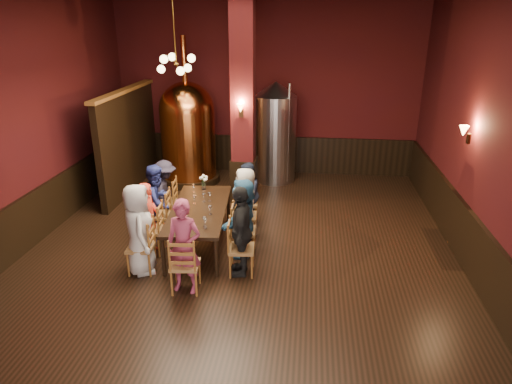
# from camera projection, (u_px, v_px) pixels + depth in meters

# --- Properties ---
(room) EXTENTS (10.00, 10.02, 4.50)m
(room) POSITION_uv_depth(u_px,v_px,m) (236.00, 136.00, 7.46)
(room) COLOR black
(room) RESTS_ON ground
(wainscot_right) EXTENTS (0.08, 9.90, 1.00)m
(wainscot_right) POSITION_uv_depth(u_px,v_px,m) (471.00, 244.00, 7.65)
(wainscot_right) COLOR black
(wainscot_right) RESTS_ON ground
(wainscot_back) EXTENTS (7.90, 0.08, 1.00)m
(wainscot_back) POSITION_uv_depth(u_px,v_px,m) (266.00, 154.00, 12.68)
(wainscot_back) COLOR black
(wainscot_back) RESTS_ON ground
(wainscot_left) EXTENTS (0.08, 9.90, 1.00)m
(wainscot_left) POSITION_uv_depth(u_px,v_px,m) (29.00, 221.00, 8.53)
(wainscot_left) COLOR black
(wainscot_left) RESTS_ON ground
(column) EXTENTS (0.58, 0.58, 4.50)m
(column) POSITION_uv_depth(u_px,v_px,m) (243.00, 105.00, 10.09)
(column) COLOR #400E0D
(column) RESTS_ON ground
(partition) EXTENTS (0.22, 3.50, 2.40)m
(partition) POSITION_uv_depth(u_px,v_px,m) (129.00, 142.00, 11.16)
(partition) COLOR black
(partition) RESTS_ON ground
(pendant_cluster) EXTENTS (0.90, 0.90, 1.70)m
(pendant_cluster) POSITION_uv_depth(u_px,v_px,m) (176.00, 64.00, 10.04)
(pendant_cluster) COLOR #A57226
(pendant_cluster) RESTS_ON room
(sconce_wall) EXTENTS (0.20, 0.20, 0.36)m
(sconce_wall) POSITION_uv_depth(u_px,v_px,m) (469.00, 134.00, 7.79)
(sconce_wall) COLOR black
(sconce_wall) RESTS_ON room
(sconce_column) EXTENTS (0.20, 0.20, 0.36)m
(sconce_column) POSITION_uv_depth(u_px,v_px,m) (241.00, 109.00, 9.83)
(sconce_column) COLOR black
(sconce_column) RESTS_ON column
(dining_table) EXTENTS (1.21, 2.48, 0.75)m
(dining_table) POSITION_uv_depth(u_px,v_px,m) (199.00, 211.00, 8.48)
(dining_table) COLOR black
(dining_table) RESTS_ON ground
(chair_0) EXTENTS (0.50, 0.50, 0.92)m
(chair_0) POSITION_uv_depth(u_px,v_px,m) (141.00, 247.00, 7.66)
(chair_0) COLOR brown
(chair_0) RESTS_ON ground
(person_0) EXTENTS (0.77, 0.91, 1.57)m
(person_0) POSITION_uv_depth(u_px,v_px,m) (139.00, 229.00, 7.54)
(person_0) COLOR silver
(person_0) RESTS_ON ground
(chair_1) EXTENTS (0.50, 0.50, 0.92)m
(chair_1) POSITION_uv_depth(u_px,v_px,m) (150.00, 229.00, 8.28)
(chair_1) COLOR brown
(chair_1) RESTS_ON ground
(person_1) EXTENTS (0.35, 0.51, 1.36)m
(person_1) POSITION_uv_depth(u_px,v_px,m) (149.00, 218.00, 8.20)
(person_1) COLOR red
(person_1) RESTS_ON ground
(chair_2) EXTENTS (0.50, 0.50, 0.92)m
(chair_2) POSITION_uv_depth(u_px,v_px,m) (159.00, 215.00, 8.90)
(chair_2) COLOR brown
(chair_2) RESTS_ON ground
(person_2) EXTENTS (0.43, 0.75, 1.48)m
(person_2) POSITION_uv_depth(u_px,v_px,m) (158.00, 201.00, 8.80)
(person_2) COLOR navy
(person_2) RESTS_ON ground
(chair_3) EXTENTS (0.50, 0.50, 0.92)m
(chair_3) POSITION_uv_depth(u_px,v_px,m) (166.00, 202.00, 9.52)
(chair_3) COLOR brown
(chair_3) RESTS_ON ground
(person_3) EXTENTS (0.65, 0.95, 1.35)m
(person_3) POSITION_uv_depth(u_px,v_px,m) (165.00, 192.00, 9.44)
(person_3) COLOR black
(person_3) RESTS_ON ground
(chair_4) EXTENTS (0.50, 0.50, 0.92)m
(chair_4) POSITION_uv_depth(u_px,v_px,m) (241.00, 248.00, 7.61)
(chair_4) COLOR brown
(chair_4) RESTS_ON ground
(person_4) EXTENTS (0.43, 0.94, 1.57)m
(person_4) POSITION_uv_depth(u_px,v_px,m) (241.00, 231.00, 7.49)
(person_4) COLOR black
(person_4) RESTS_ON ground
(chair_5) EXTENTS (0.50, 0.50, 0.92)m
(chair_5) POSITION_uv_depth(u_px,v_px,m) (244.00, 231.00, 8.23)
(chair_5) COLOR brown
(chair_5) RESTS_ON ground
(person_5) EXTENTS (0.60, 1.39, 1.45)m
(person_5) POSITION_uv_depth(u_px,v_px,m) (244.00, 217.00, 8.14)
(person_5) COLOR #2C5D85
(person_5) RESTS_ON ground
(chair_6) EXTENTS (0.50, 0.50, 0.92)m
(chair_6) POSITION_uv_depth(u_px,v_px,m) (246.00, 216.00, 8.85)
(chair_6) COLOR brown
(chair_6) RESTS_ON ground
(person_6) EXTENTS (0.49, 0.72, 1.43)m
(person_6) POSITION_uv_depth(u_px,v_px,m) (246.00, 204.00, 8.76)
(person_6) COLOR #B8B3A2
(person_6) RESTS_ON ground
(chair_7) EXTENTS (0.50, 0.50, 0.92)m
(chair_7) POSITION_uv_depth(u_px,v_px,m) (247.00, 203.00, 9.47)
(chair_7) COLOR brown
(chair_7) RESTS_ON ground
(person_7) EXTENTS (0.35, 0.65, 1.32)m
(person_7) POSITION_uv_depth(u_px,v_px,m) (247.00, 194.00, 9.40)
(person_7) COLOR #1A2135
(person_7) RESTS_ON ground
(chair_8) EXTENTS (0.50, 0.50, 0.92)m
(chair_8) POSITION_uv_depth(u_px,v_px,m) (185.00, 264.00, 7.12)
(chair_8) COLOR brown
(chair_8) RESTS_ON ground
(person_8) EXTENTS (0.60, 0.43, 1.54)m
(person_8) POSITION_uv_depth(u_px,v_px,m) (184.00, 247.00, 7.01)
(person_8) COLOR #92304D
(person_8) RESTS_ON ground
(copper_kettle) EXTENTS (1.61, 1.61, 3.66)m
(copper_kettle) POSITION_uv_depth(u_px,v_px,m) (188.00, 131.00, 11.62)
(copper_kettle) COLOR black
(copper_kettle) RESTS_ON ground
(steel_vessel) EXTENTS (1.19, 1.19, 2.58)m
(steel_vessel) POSITION_uv_depth(u_px,v_px,m) (275.00, 132.00, 11.72)
(steel_vessel) COLOR #B2B2B7
(steel_vessel) RESTS_ON ground
(rose_vase) EXTENTS (0.18, 0.18, 0.31)m
(rose_vase) POSITION_uv_depth(u_px,v_px,m) (203.00, 180.00, 9.32)
(rose_vase) COLOR white
(rose_vase) RESTS_ON dining_table
(wine_glass_0) EXTENTS (0.07, 0.07, 0.17)m
(wine_glass_0) POSITION_uv_depth(u_px,v_px,m) (205.00, 224.00, 7.63)
(wine_glass_0) COLOR white
(wine_glass_0) RESTS_ON dining_table
(wine_glass_1) EXTENTS (0.07, 0.07, 0.17)m
(wine_glass_1) POSITION_uv_depth(u_px,v_px,m) (210.00, 210.00, 8.16)
(wine_glass_1) COLOR white
(wine_glass_1) RESTS_ON dining_table
(wine_glass_2) EXTENTS (0.07, 0.07, 0.17)m
(wine_glass_2) POSITION_uv_depth(u_px,v_px,m) (195.00, 200.00, 8.63)
(wine_glass_2) COLOR white
(wine_glass_2) RESTS_ON dining_table
(wine_glass_3) EXTENTS (0.07, 0.07, 0.17)m
(wine_glass_3) POSITION_uv_depth(u_px,v_px,m) (209.00, 197.00, 8.75)
(wine_glass_3) COLOR white
(wine_glass_3) RESTS_ON dining_table
(wine_glass_4) EXTENTS (0.07, 0.07, 0.17)m
(wine_glass_4) POSITION_uv_depth(u_px,v_px,m) (182.00, 225.00, 7.58)
(wine_glass_4) COLOR white
(wine_glass_4) RESTS_ON dining_table
(wine_glass_5) EXTENTS (0.07, 0.07, 0.17)m
(wine_glass_5) POSITION_uv_depth(u_px,v_px,m) (204.00, 198.00, 8.72)
(wine_glass_5) COLOR white
(wine_glass_5) RESTS_ON dining_table
(wine_glass_6) EXTENTS (0.07, 0.07, 0.17)m
(wine_glass_6) POSITION_uv_depth(u_px,v_px,m) (204.00, 222.00, 7.70)
(wine_glass_6) COLOR white
(wine_glass_6) RESTS_ON dining_table
(wine_glass_7) EXTENTS (0.07, 0.07, 0.17)m
(wine_glass_7) POSITION_uv_depth(u_px,v_px,m) (187.00, 212.00, 8.09)
(wine_glass_7) COLOR white
(wine_glass_7) RESTS_ON dining_table
(wine_glass_8) EXTENTS (0.07, 0.07, 0.17)m
(wine_glass_8) POSITION_uv_depth(u_px,v_px,m) (194.00, 189.00, 9.18)
(wine_glass_8) COLOR white
(wine_glass_8) RESTS_ON dining_table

